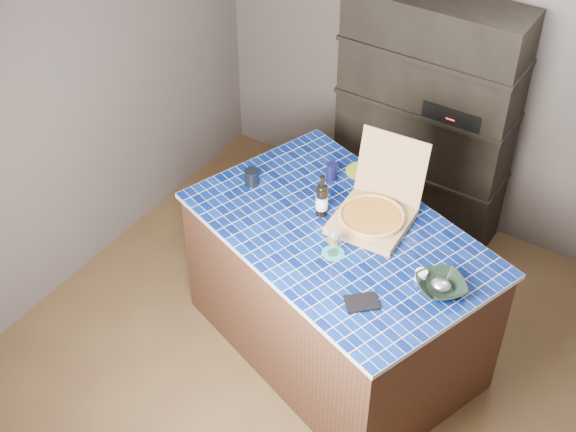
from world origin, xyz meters
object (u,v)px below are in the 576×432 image
Objects in this scene: wine_glass at (334,238)px; dvd_case at (362,302)px; kitchen_island at (337,291)px; pizza_box at (374,213)px; mead_bottle at (322,200)px; bowl at (441,286)px.

dvd_case is (0.31, -0.25, -0.11)m from wine_glass.
kitchen_island is 0.75m from dvd_case.
pizza_box reaches higher than dvd_case.
pizza_box is at bearing 19.10° from mead_bottle.
pizza_box is 0.31m from mead_bottle.
mead_bottle is at bearing 131.75° from wine_glass.
kitchen_island is 7.98× the size of bowl.
mead_bottle is at bearing -175.86° from dvd_case.
wine_glass is (0.23, -0.26, 0.01)m from mead_bottle.
mead_bottle is (-0.29, -0.10, 0.04)m from pizza_box.
pizza_box is 0.66m from dvd_case.
wine_glass reaches higher than bowl.
dvd_case is at bearing -70.55° from pizza_box.
pizza_box is 0.36m from wine_glass.
wine_glass is at bearing -52.58° from kitchen_island.
mead_bottle is 0.75m from dvd_case.
kitchen_island is 0.62m from wine_glass.
kitchen_island is at bearing 170.03° from bowl.
bowl is (0.56, -0.30, -0.03)m from pizza_box.
pizza_box is (0.12, 0.18, 0.54)m from kitchen_island.
kitchen_island is 0.85m from bowl.
mead_bottle is 0.87m from bowl.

